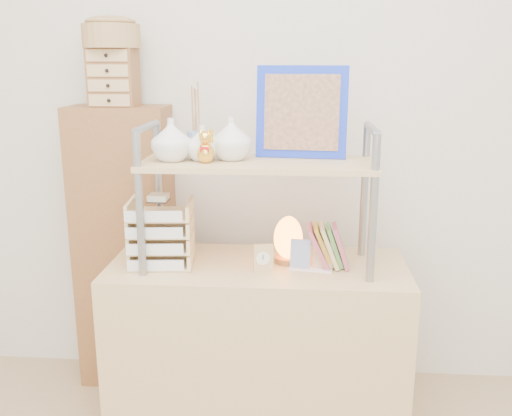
{
  "coord_description": "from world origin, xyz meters",
  "views": [
    {
      "loc": [
        0.16,
        -0.96,
        1.55
      ],
      "look_at": [
        -0.01,
        1.2,
        0.98
      ],
      "focal_mm": 40.0,
      "sensor_mm": 36.0,
      "label": 1
    }
  ],
  "objects": [
    {
      "name": "drawer_chest",
      "position": [
        -0.66,
        1.55,
        1.48
      ],
      "size": [
        0.2,
        0.16,
        0.25
      ],
      "color": "brown",
      "rests_on": "cabinet"
    },
    {
      "name": "desk_clock",
      "position": [
        0.03,
        1.13,
        0.8
      ],
      "size": [
        0.08,
        0.04,
        0.11
      ],
      "color": "tan",
      "rests_on": "desk"
    },
    {
      "name": "cabinet",
      "position": [
        -0.66,
        1.57,
        0.68
      ],
      "size": [
        0.45,
        0.24,
        1.35
      ],
      "primitive_type": "cube",
      "rotation": [
        0.0,
        0.0,
        0.01
      ],
      "color": "brown",
      "rests_on": "ground"
    },
    {
      "name": "postcard_stand",
      "position": [
        0.21,
        1.16,
        0.78
      ],
      "size": [
        0.17,
        0.07,
        0.12
      ],
      "color": "white",
      "rests_on": "desk"
    },
    {
      "name": "desk",
      "position": [
        0.0,
        1.2,
        0.38
      ],
      "size": [
        1.2,
        0.5,
        0.75
      ],
      "primitive_type": "cube",
      "color": "tan",
      "rests_on": "ground"
    },
    {
      "name": "letter_tray",
      "position": [
        -0.39,
        1.17,
        0.87
      ],
      "size": [
        0.26,
        0.25,
        0.29
      ],
      "color": "#D4BA7F",
      "rests_on": "desk"
    },
    {
      "name": "woven_basket",
      "position": [
        -0.66,
        1.55,
        1.65
      ],
      "size": [
        0.25,
        0.25,
        0.1
      ],
      "primitive_type": "cylinder",
      "color": "olive",
      "rests_on": "drawer_chest"
    },
    {
      "name": "salt_lamp",
      "position": [
        0.12,
        1.24,
        0.85
      ],
      "size": [
        0.13,
        0.12,
        0.19
      ],
      "color": "brown",
      "rests_on": "desk"
    },
    {
      "name": "hutch",
      "position": [
        -0.06,
        1.21,
        1.19
      ],
      "size": [
        0.9,
        0.34,
        0.78
      ],
      "color": "gray",
      "rests_on": "desk"
    }
  ]
}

